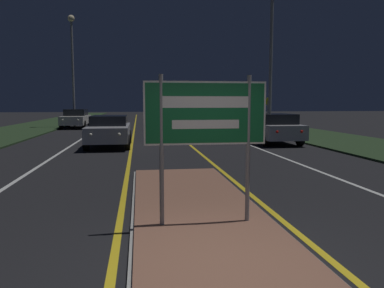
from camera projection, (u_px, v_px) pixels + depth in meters
ground_plane at (230, 276)px, 4.37m from camera, size 160.00×160.00×0.00m
median_island at (205, 226)px, 6.01m from camera, size 2.38×9.85×0.10m
verge_right at (295, 132)px, 25.38m from camera, size 5.00×100.00×0.08m
centre_line_yellow_left at (134, 129)px, 28.77m from camera, size 0.12×70.00×0.01m
centre_line_yellow_right at (170, 129)px, 29.16m from camera, size 0.12×70.00×0.01m
lane_line_white_left at (97, 129)px, 28.38m from camera, size 0.12×70.00×0.01m
lane_line_white_right at (206, 128)px, 29.56m from camera, size 0.12×70.00×0.01m
edge_line_white_left at (56, 130)px, 27.95m from camera, size 0.10×70.00×0.01m
edge_line_white_right at (242, 128)px, 29.98m from camera, size 0.10×70.00×0.01m
highway_sign at (206, 120)px, 5.82m from camera, size 1.92×0.07×2.34m
streetlight_left_far at (72, 55)px, 29.57m from camera, size 0.54×0.54×8.85m
streetlight_right_near at (271, 31)px, 21.35m from camera, size 0.62×0.62×8.65m
car_receding_0 at (273, 128)px, 18.63m from camera, size 1.98×4.38×1.47m
car_receding_1 at (179, 118)px, 31.42m from camera, size 1.89×4.52×1.44m
car_receding_2 at (204, 114)px, 40.30m from camera, size 1.88×4.39×1.54m
car_approaching_0 at (109, 130)px, 17.23m from camera, size 1.94×4.44×1.42m
car_approaching_1 at (76, 118)px, 29.94m from camera, size 1.91×4.83×1.50m
warning_sign at (267, 110)px, 27.81m from camera, size 0.60×0.06×2.32m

